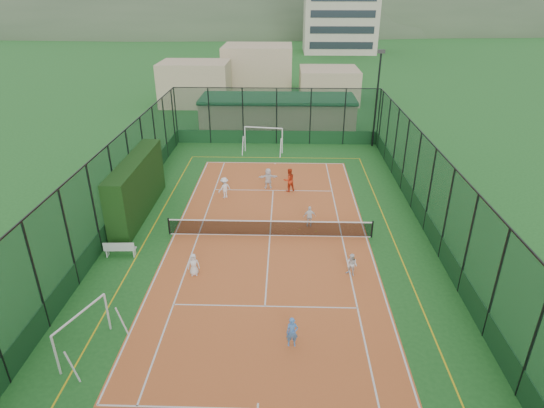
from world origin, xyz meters
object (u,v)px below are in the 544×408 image
at_px(futsal_goal_near, 83,332).
at_px(child_far_left, 225,188).
at_px(clubhouse, 278,113).
at_px(child_far_back, 268,178).
at_px(child_far_right, 310,216).
at_px(floodlight_ne, 377,100).
at_px(child_near_mid, 292,332).
at_px(coach, 289,180).
at_px(child_near_right, 352,265).
at_px(white_bench, 120,248).
at_px(child_near_left, 194,265).
at_px(futsal_goal_far, 263,140).

bearing_deg(futsal_goal_near, child_far_left, 7.43).
bearing_deg(clubhouse, child_far_back, -91.36).
bearing_deg(child_far_right, floodlight_ne, -117.14).
bearing_deg(child_near_mid, futsal_goal_near, -179.61).
xyz_separation_m(floodlight_ne, futsal_goal_near, (-15.46, -25.90, -3.24)).
xyz_separation_m(child_far_left, child_far_right, (5.53, -3.90, -0.08)).
bearing_deg(coach, child_far_left, -10.60).
height_order(child_near_mid, child_far_right, child_near_mid).
height_order(futsal_goal_near, child_near_right, futsal_goal_near).
height_order(futsal_goal_near, child_far_back, futsal_goal_near).
distance_m(clubhouse, child_far_back, 15.22).
xyz_separation_m(white_bench, coach, (8.90, 8.75, 0.38)).
bearing_deg(child_near_mid, child_far_left, 104.37).
distance_m(clubhouse, futsal_goal_near, 32.05).
relative_size(child_near_mid, child_far_back, 0.88).
bearing_deg(coach, child_far_back, -44.31).
height_order(child_near_left, coach, coach).
bearing_deg(floodlight_ne, clubhouse, 147.88).
bearing_deg(child_far_right, futsal_goal_far, -80.79).
xyz_separation_m(child_near_right, coach, (-3.04, 10.17, 0.24)).
bearing_deg(futsal_goal_near, white_bench, 29.35).
bearing_deg(clubhouse, futsal_goal_far, -98.14).
height_order(futsal_goal_near, child_near_left, futsal_goal_near).
xyz_separation_m(child_near_left, child_near_mid, (4.79, -4.76, 0.07)).
relative_size(child_near_right, child_far_back, 0.80).
bearing_deg(futsal_goal_far, white_bench, -103.38).
relative_size(futsal_goal_far, coach, 2.02).
bearing_deg(clubhouse, floodlight_ne, -32.12).
distance_m(white_bench, child_near_left, 4.50).
distance_m(child_near_left, child_near_right, 7.75).
bearing_deg(child_far_back, child_near_right, 106.29).
relative_size(child_far_left, child_far_back, 0.98).
xyz_separation_m(clubhouse, white_bench, (-7.80, -24.41, -1.12)).
relative_size(futsal_goal_far, child_near_left, 2.86).
height_order(floodlight_ne, futsal_goal_near, floodlight_ne).
height_order(futsal_goal_far, child_near_mid, futsal_goal_far).
relative_size(futsal_goal_near, child_near_right, 2.33).
bearing_deg(child_near_mid, futsal_goal_far, 92.26).
bearing_deg(child_near_left, futsal_goal_far, 71.46).
bearing_deg(floodlight_ne, white_bench, -130.79).
bearing_deg(child_far_right, child_far_back, -69.51).
relative_size(futsal_goal_near, child_near_mid, 2.11).
bearing_deg(child_near_mid, child_far_right, 80.38).
xyz_separation_m(futsal_goal_near, child_far_right, (9.17, 10.50, -0.23)).
xyz_separation_m(futsal_goal_far, child_near_mid, (2.24, -23.37, -0.42)).
relative_size(clubhouse, child_near_left, 12.97).
bearing_deg(child_near_right, child_far_left, 164.57).
relative_size(futsal_goal_near, child_far_left, 1.89).
relative_size(floodlight_ne, futsal_goal_near, 3.00).
bearing_deg(child_far_right, coach, -81.76).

